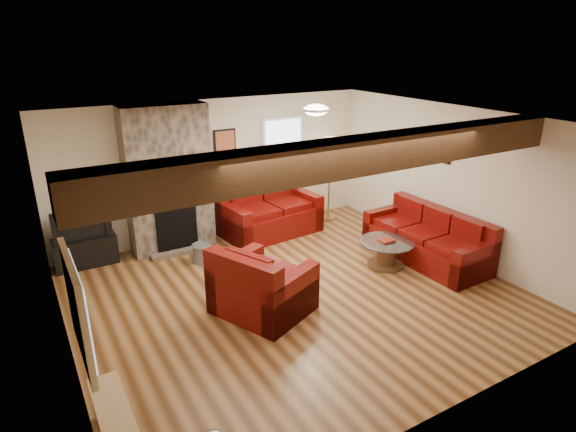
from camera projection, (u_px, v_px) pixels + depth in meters
name	position (u px, v px, depth m)	size (l,w,h in m)	color
room	(296.00, 213.00, 6.56)	(8.00, 8.00, 8.00)	#583417
oak_beam	(356.00, 156.00, 5.17)	(6.00, 0.36, 0.38)	#341D0F
chimney_breast	(169.00, 181.00, 8.11)	(1.40, 0.67, 2.50)	#3B362E
back_window	(283.00, 145.00, 9.28)	(0.90, 0.08, 1.10)	white
hatch_window	(78.00, 309.00, 3.87)	(0.08, 1.00, 0.90)	tan
ceiling_dome	(316.00, 112.00, 7.29)	(0.40, 0.40, 0.18)	white
artwork_back	(225.00, 144.00, 8.66)	(0.42, 0.06, 0.52)	black
artwork_right	(438.00, 149.00, 8.02)	(0.06, 0.55, 0.42)	black
sofa_three	(426.00, 236.00, 7.96)	(2.16, 0.90, 0.83)	#480505
loveseat	(270.00, 209.00, 9.01)	(1.79, 1.03, 0.95)	#480505
armchair_red	(263.00, 279.00, 6.42)	(1.16, 1.01, 0.94)	#480505
coffee_table	(386.00, 253.00, 7.78)	(0.88, 0.88, 0.46)	#4A2E18
tv_cabinet	(86.00, 251.00, 7.80)	(0.97, 0.39, 0.48)	black
television	(81.00, 223.00, 7.62)	(0.88, 0.12, 0.51)	black
floor_lamp	(330.00, 149.00, 9.39)	(0.43, 0.43, 1.69)	tan
coal_bucket	(202.00, 253.00, 7.94)	(0.33, 0.33, 0.32)	slate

